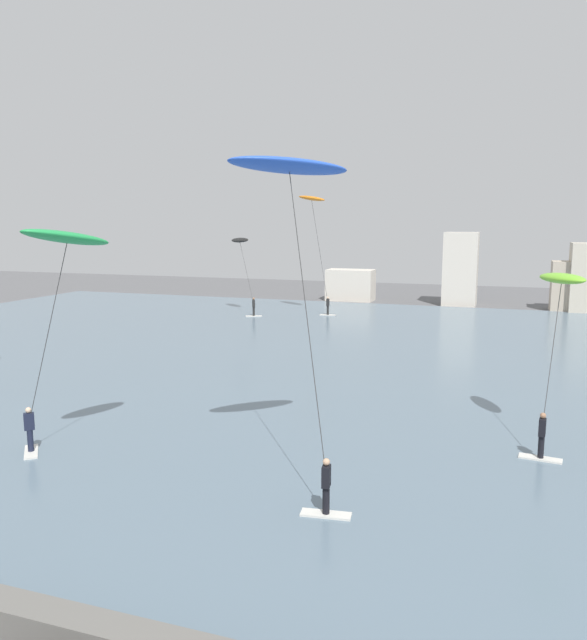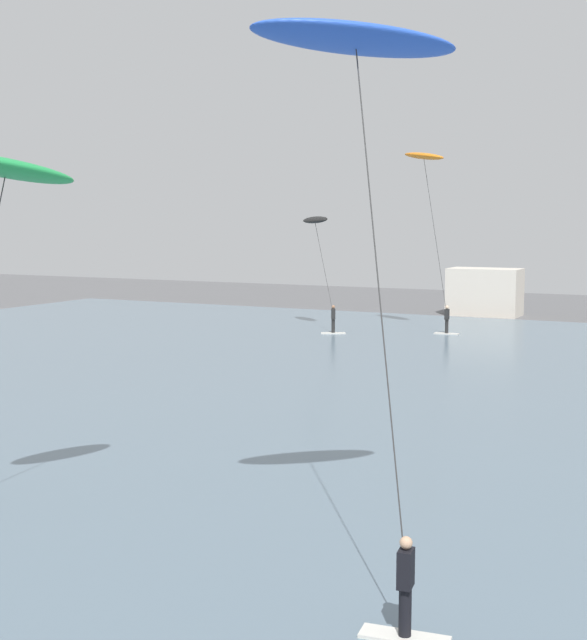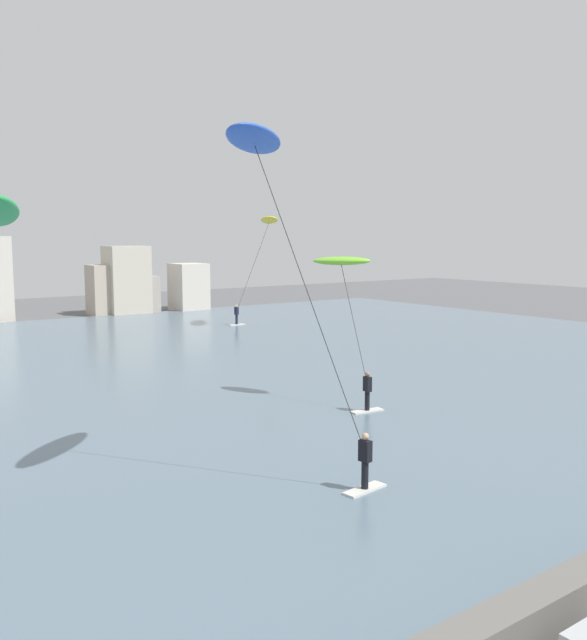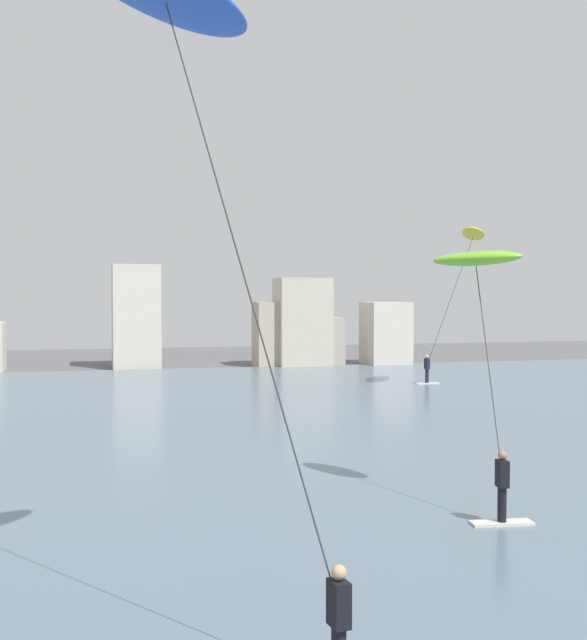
% 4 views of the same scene
% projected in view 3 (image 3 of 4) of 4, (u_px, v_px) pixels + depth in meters
% --- Properties ---
extents(seawall_barrier, '(60.00, 0.70, 1.09)m').
position_uv_depth(seawall_barrier, '(557.00, 610.00, 11.86)').
color(seawall_barrier, '#66635E').
rests_on(seawall_barrier, ground).
extents(water_bay, '(84.00, 52.00, 0.10)m').
position_uv_depth(water_bay, '(73.00, 380.00, 33.37)').
color(water_bay, slate).
rests_on(water_bay, ground).
extents(far_shore_buildings, '(33.12, 5.36, 7.24)m').
position_uv_depth(far_shore_buildings, '(67.00, 287.00, 59.91)').
color(far_shore_buildings, beige).
rests_on(far_shore_buildings, ground).
extents(kitesurfer_lime, '(2.19, 3.96, 6.26)m').
position_uv_depth(kitesurfer_lime, '(344.00, 278.00, 28.32)').
color(kitesurfer_lime, silver).
rests_on(kitesurfer_lime, water_bay).
extents(kitesurfer_blue, '(4.52, 4.67, 10.05)m').
position_uv_depth(kitesurfer_blue, '(262.00, 161.00, 18.40)').
color(kitesurfer_blue, silver).
rests_on(kitesurfer_blue, water_bay).
extents(kitesurfer_yellow, '(3.72, 4.66, 8.80)m').
position_uv_depth(kitesurfer_yellow, '(267.00, 227.00, 52.15)').
color(kitesurfer_yellow, silver).
rests_on(kitesurfer_yellow, water_bay).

